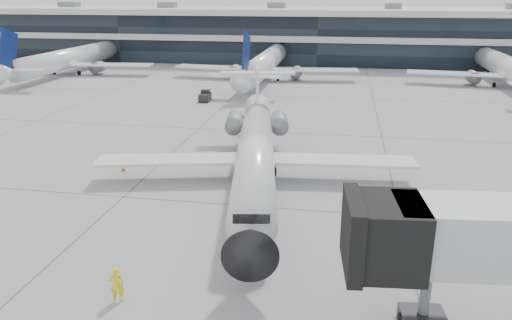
# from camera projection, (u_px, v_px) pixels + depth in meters

# --- Properties ---
(ground) EXTENTS (220.00, 220.00, 0.00)m
(ground) POSITION_uv_depth(u_px,v_px,m) (255.00, 206.00, 35.52)
(ground) COLOR #969698
(ground) RESTS_ON ground
(terminal) EXTENTS (170.00, 22.00, 10.00)m
(terminal) POSITION_uv_depth(u_px,v_px,m) (320.00, 37.00, 110.45)
(terminal) COLOR black
(terminal) RESTS_ON ground
(bg_jet_left) EXTENTS (32.00, 40.00, 9.60)m
(bg_jet_left) POSITION_uv_depth(u_px,v_px,m) (72.00, 73.00, 94.29)
(bg_jet_left) COLOR white
(bg_jet_left) RESTS_ON ground
(bg_jet_center) EXTENTS (32.00, 40.00, 9.60)m
(bg_jet_center) POSITION_uv_depth(u_px,v_px,m) (265.00, 79.00, 88.17)
(bg_jet_center) COLOR white
(bg_jet_center) RESTS_ON ground
(bg_jet_right) EXTENTS (32.00, 40.00, 9.60)m
(bg_jet_right) POSITION_uv_depth(u_px,v_px,m) (507.00, 86.00, 81.56)
(bg_jet_right) COLOR white
(bg_jet_right) RESTS_ON ground
(regional_jet) EXTENTS (25.51, 31.82, 7.36)m
(regional_jet) POSITION_uv_depth(u_px,v_px,m) (256.00, 151.00, 39.64)
(regional_jet) COLOR silver
(regional_jet) RESTS_ON ground
(ramp_worker) EXTENTS (0.81, 0.70, 1.87)m
(ramp_worker) POSITION_uv_depth(u_px,v_px,m) (117.00, 284.00, 24.37)
(ramp_worker) COLOR yellow
(ramp_worker) RESTS_ON ground
(traffic_cone) EXTENTS (0.43, 0.43, 0.49)m
(traffic_cone) POSITION_uv_depth(u_px,v_px,m) (123.00, 168.00, 42.55)
(traffic_cone) COLOR #D54B0B
(traffic_cone) RESTS_ON ground
(far_tug) EXTENTS (1.57, 2.48, 1.53)m
(far_tug) POSITION_uv_depth(u_px,v_px,m) (205.00, 96.00, 69.74)
(far_tug) COLOR black
(far_tug) RESTS_ON ground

